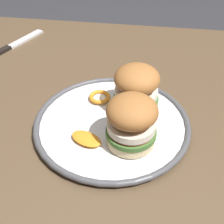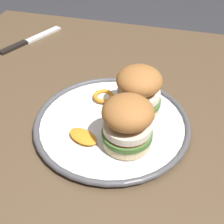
{
  "view_description": "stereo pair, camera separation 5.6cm",
  "coord_description": "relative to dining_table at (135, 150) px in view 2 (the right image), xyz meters",
  "views": [
    {
      "loc": [
        -0.03,
        0.52,
        1.17
      ],
      "look_at": [
        0.04,
        0.05,
        0.78
      ],
      "focal_mm": 50.0,
      "sensor_mm": 36.0,
      "label": 1
    },
    {
      "loc": [
        -0.08,
        0.51,
        1.17
      ],
      "look_at": [
        0.04,
        0.05,
        0.78
      ],
      "focal_mm": 50.0,
      "sensor_mm": 36.0,
      "label": 2
    }
  ],
  "objects": [
    {
      "name": "orange_peel_curled",
      "position": [
        0.08,
        -0.02,
        0.13
      ],
      "size": [
        0.07,
        0.07,
        0.01
      ],
      "color": "orange",
      "rests_on": "dinner_plate"
    },
    {
      "name": "dining_table",
      "position": [
        0.0,
        0.0,
        0.0
      ],
      "size": [
        1.14,
        0.9,
        0.74
      ],
      "color": "brown",
      "rests_on": "ground"
    },
    {
      "name": "sandwich_half_left",
      "position": [
        -0.0,
        -0.0,
        0.17
      ],
      "size": [
        0.09,
        0.09,
        0.1
      ],
      "color": "beige",
      "rests_on": "dinner_plate"
    },
    {
      "name": "orange_peel_strip_long",
      "position": [
        0.08,
        0.11,
        0.13
      ],
      "size": [
        0.07,
        0.06,
        0.01
      ],
      "color": "orange",
      "rests_on": "dinner_plate"
    },
    {
      "name": "table_knife",
      "position": [
        0.38,
        -0.24,
        0.11
      ],
      "size": [
        0.11,
        0.21,
        0.01
      ],
      "color": "silver",
      "rests_on": "dining_table"
    },
    {
      "name": "sandwich_half_right",
      "position": [
        0.0,
        0.1,
        0.17
      ],
      "size": [
        0.09,
        0.09,
        0.1
      ],
      "color": "beige",
      "rests_on": "dinner_plate"
    },
    {
      "name": "dinner_plate",
      "position": [
        0.04,
        0.05,
        0.12
      ],
      "size": [
        0.32,
        0.32,
        0.02
      ],
      "color": "white",
      "rests_on": "dining_table"
    }
  ]
}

